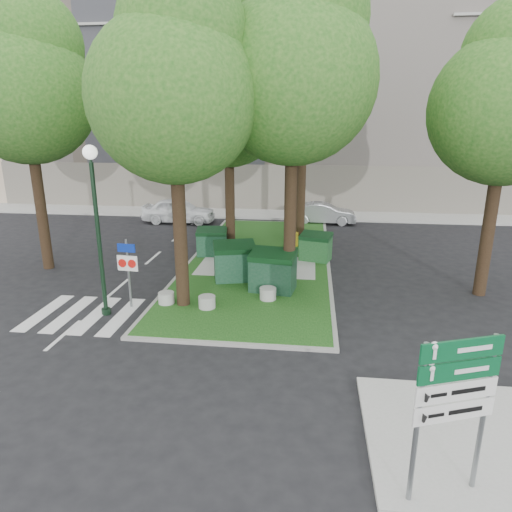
% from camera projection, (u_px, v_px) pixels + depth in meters
% --- Properties ---
extents(ground, '(120.00, 120.00, 0.00)m').
position_uv_depth(ground, '(211.00, 344.00, 13.13)').
color(ground, black).
rests_on(ground, ground).
extents(median_island, '(6.00, 16.00, 0.12)m').
position_uv_depth(median_island, '(260.00, 260.00, 20.66)').
color(median_island, '#143F12').
rests_on(median_island, ground).
extents(median_kerb, '(6.30, 16.30, 0.10)m').
position_uv_depth(median_kerb, '(260.00, 261.00, 20.67)').
color(median_kerb, gray).
rests_on(median_kerb, ground).
extents(sidewalk_corner, '(5.00, 4.00, 0.12)m').
position_uv_depth(sidewalk_corner, '(494.00, 442.00, 9.03)').
color(sidewalk_corner, '#999993').
rests_on(sidewalk_corner, ground).
extents(building_sidewalk, '(42.00, 3.00, 0.12)m').
position_uv_depth(building_sidewalk, '(270.00, 214.00, 30.70)').
color(building_sidewalk, '#999993').
rests_on(building_sidewalk, ground).
extents(zebra_crossing, '(5.00, 3.00, 0.01)m').
position_uv_depth(zebra_crossing, '(109.00, 315.00, 14.99)').
color(zebra_crossing, silver).
rests_on(zebra_crossing, ground).
extents(apartment_building, '(41.00, 12.00, 16.00)m').
position_uv_depth(apartment_building, '(280.00, 95.00, 35.55)').
color(apartment_building, tan).
rests_on(apartment_building, ground).
extents(tree_median_near_left, '(5.20, 5.20, 10.53)m').
position_uv_depth(tree_median_near_left, '(176.00, 80.00, 13.63)').
color(tree_median_near_left, black).
rests_on(tree_median_near_left, ground).
extents(tree_median_near_right, '(5.60, 5.60, 11.46)m').
position_uv_depth(tree_median_near_right, '(296.00, 62.00, 14.93)').
color(tree_median_near_right, black).
rests_on(tree_median_near_right, ground).
extents(tree_median_mid, '(4.80, 4.80, 9.99)m').
position_uv_depth(tree_median_mid, '(231.00, 101.00, 19.84)').
color(tree_median_mid, black).
rests_on(tree_median_mid, ground).
extents(tree_median_far, '(5.80, 5.80, 11.93)m').
position_uv_depth(tree_median_far, '(306.00, 73.00, 21.94)').
color(tree_median_far, black).
rests_on(tree_median_far, ground).
extents(tree_street_left, '(5.40, 5.40, 11.00)m').
position_uv_depth(tree_street_left, '(26.00, 80.00, 17.67)').
color(tree_street_left, black).
rests_on(tree_street_left, ground).
extents(tree_street_right, '(5.00, 5.00, 10.06)m').
position_uv_depth(tree_street_right, '(511.00, 94.00, 14.88)').
color(tree_street_right, black).
rests_on(tree_street_right, ground).
extents(dumpster_a, '(1.48, 1.11, 1.29)m').
position_uv_depth(dumpster_a, '(212.00, 242.00, 21.15)').
color(dumpster_a, '#103B23').
rests_on(dumpster_a, median_island).
extents(dumpster_b, '(1.86, 1.51, 1.50)m').
position_uv_depth(dumpster_b, '(235.00, 262.00, 17.89)').
color(dumpster_b, '#113C25').
rests_on(dumpster_b, median_island).
extents(dumpster_c, '(1.80, 1.39, 1.53)m').
position_uv_depth(dumpster_c, '(273.00, 271.00, 16.73)').
color(dumpster_c, '#0E301D').
rests_on(dumpster_c, median_island).
extents(dumpster_d, '(1.55, 1.27, 1.26)m').
position_uv_depth(dumpster_d, '(316.00, 247.00, 20.37)').
color(dumpster_d, '#16491D').
rests_on(dumpster_d, median_island).
extents(bollard_left, '(0.54, 0.54, 0.39)m').
position_uv_depth(bollard_left, '(166.00, 298.00, 15.66)').
color(bollard_left, '#A4A49F').
rests_on(bollard_left, median_island).
extents(bollard_right, '(0.58, 0.58, 0.42)m').
position_uv_depth(bollard_right, '(268.00, 293.00, 16.02)').
color(bollard_right, '#999894').
rests_on(bollard_right, median_island).
extents(bollard_mid, '(0.57, 0.57, 0.40)m').
position_uv_depth(bollard_mid, '(207.00, 302.00, 15.29)').
color(bollard_mid, '#979792').
rests_on(bollard_mid, median_island).
extents(litter_bin, '(0.38, 0.38, 0.67)m').
position_uv_depth(litter_bin, '(294.00, 239.00, 22.74)').
color(litter_bin, gold).
rests_on(litter_bin, median_island).
extents(street_lamp, '(0.44, 0.44, 5.47)m').
position_uv_depth(street_lamp, '(96.00, 212.00, 14.14)').
color(street_lamp, black).
rests_on(street_lamp, ground).
extents(traffic_sign_pole, '(0.72, 0.10, 2.40)m').
position_uv_depth(traffic_sign_pole, '(128.00, 264.00, 15.26)').
color(traffic_sign_pole, slate).
rests_on(traffic_sign_pole, ground).
extents(directional_sign, '(1.37, 0.54, 2.88)m').
position_uv_depth(directional_sign, '(455.00, 394.00, 7.20)').
color(directional_sign, slate).
rests_on(directional_sign, sidewalk_corner).
extents(car_white, '(4.48, 1.81, 1.53)m').
position_uv_depth(car_white, '(179.00, 211.00, 28.28)').
color(car_white, white).
rests_on(car_white, ground).
extents(car_silver, '(3.92, 1.38, 1.29)m').
position_uv_depth(car_silver, '(323.00, 213.00, 28.06)').
color(car_silver, gray).
rests_on(car_silver, ground).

